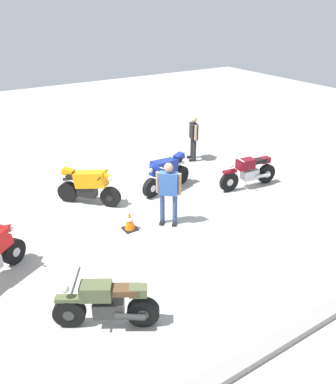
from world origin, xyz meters
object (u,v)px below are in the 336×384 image
Objects in this scene: motorcycle_olive_vintage at (106,305)px; motorcycle_maroon_cruiser at (249,172)px; motorcycle_orange_sportbike at (89,185)px; traffic_cone at (130,221)px; person_in_black_shirt at (194,136)px; motorcycle_blue_sportbike at (166,173)px; person_in_blue_shirt at (169,190)px.

motorcycle_olive_vintage is 0.83× the size of motorcycle_maroon_cruiser.
traffic_cone is (-0.32, 1.93, -0.33)m from motorcycle_orange_sportbike.
motorcycle_orange_sportbike is 4.82m from person_in_black_shirt.
motorcycle_blue_sportbike is 1.17× the size of person_in_black_shirt.
person_in_blue_shirt reaches higher than motorcycle_orange_sportbike.
motorcycle_olive_vintage is at bearing 55.41° from traffic_cone.
person_in_blue_shirt is at bearing 66.63° from person_in_black_shirt.
motorcycle_olive_vintage is at bearing 64.03° from person_in_black_shirt.
motorcycle_maroon_cruiser is at bearing 137.28° from motorcycle_blue_sportbike.
person_in_blue_shirt is (3.30, 3.44, 0.07)m from person_in_black_shirt.
motorcycle_orange_sportbike reaches higher than traffic_cone.
traffic_cone is (1.03, -0.27, -0.74)m from person_in_blue_shirt.
person_in_blue_shirt is at bearing -107.70° from motorcycle_olive_vintage.
person_in_black_shirt is (-2.26, -1.67, 0.34)m from motorcycle_blue_sportbike.
traffic_cone is at bearing 20.94° from motorcycle_blue_sportbike.
motorcycle_olive_vintage is (1.60, 4.71, -0.11)m from motorcycle_orange_sportbike.
traffic_cone is at bearing -62.37° from person_in_blue_shirt.
motorcycle_olive_vintage is at bearing -7.27° from person_in_blue_shirt.
person_in_black_shirt reaches higher than motorcycle_orange_sportbike.
motorcycle_orange_sportbike and motorcycle_blue_sportbike have the same top height.
motorcycle_orange_sportbike is at bearing -80.65° from traffic_cone.
person_in_black_shirt is at bearing 178.54° from person_in_blue_shirt.
motorcycle_olive_vintage is at bearing -61.22° from motorcycle_orange_sportbike.
motorcycle_maroon_cruiser is 1.08× the size of motorcycle_blue_sportbike.
motorcycle_orange_sportbike is 2.61m from person_in_blue_shirt.
motorcycle_orange_sportbike is 0.90× the size of person_in_blue_shirt.
motorcycle_orange_sportbike is 5.02m from motorcycle_maroon_cruiser.
person_in_blue_shirt is at bearing 165.31° from traffic_cone.
motorcycle_blue_sportbike is 2.10m from person_in_blue_shirt.
motorcycle_olive_vintage is 7.03m from motorcycle_maroon_cruiser.
person_in_blue_shirt reaches higher than motorcycle_olive_vintage.
person_in_black_shirt is (-4.65, -1.24, 0.34)m from motorcycle_orange_sportbike.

